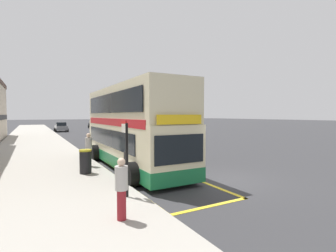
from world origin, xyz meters
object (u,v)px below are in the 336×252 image
at_px(parked_car_grey_far, 61,127).
at_px(pedestrian_waiting_near_sign, 121,186).
at_px(double_decker_bus, 131,130).
at_px(pedestrian_further_back, 89,148).
at_px(bus_stop_sign, 126,152).
at_px(parked_car_black_behind, 94,124).
at_px(litter_bin, 86,161).
at_px(parked_car_maroon_kerbside, 123,129).

relative_size(parked_car_grey_far, pedestrian_waiting_near_sign, 2.58).
distance_m(double_decker_bus, parked_car_grey_far, 33.51).
bearing_deg(pedestrian_further_back, double_decker_bus, -15.06).
xyz_separation_m(bus_stop_sign, pedestrian_further_back, (-0.10, 5.67, -0.55)).
relative_size(parked_car_grey_far, parked_car_black_behind, 1.00).
bearing_deg(litter_bin, double_decker_bus, 20.74).
bearing_deg(parked_car_black_behind, parked_car_grey_far, -129.76).
distance_m(bus_stop_sign, pedestrian_waiting_near_sign, 2.00).
relative_size(bus_stop_sign, parked_car_grey_far, 0.61).
xyz_separation_m(parked_car_grey_far, parked_car_black_behind, (7.56, 8.73, 0.00)).
height_order(bus_stop_sign, pedestrian_waiting_near_sign, bus_stop_sign).
relative_size(bus_stop_sign, litter_bin, 2.27).
bearing_deg(parked_car_maroon_kerbside, bus_stop_sign, 69.14).
relative_size(double_decker_bus, pedestrian_waiting_near_sign, 6.31).
xyz_separation_m(double_decker_bus, pedestrian_further_back, (-2.19, 0.59, -0.95)).
height_order(parked_car_maroon_kerbside, pedestrian_waiting_near_sign, pedestrian_waiting_near_sign).
bearing_deg(pedestrian_further_back, parked_car_grey_far, 86.72).
relative_size(parked_car_maroon_kerbside, parked_car_grey_far, 1.00).
bearing_deg(parked_car_grey_far, parked_car_black_behind, 51.63).
bearing_deg(pedestrian_further_back, pedestrian_waiting_near_sign, -95.00).
height_order(double_decker_bus, bus_stop_sign, double_decker_bus).
relative_size(pedestrian_waiting_near_sign, pedestrian_further_back, 0.92).
xyz_separation_m(double_decker_bus, parked_car_black_behind, (7.26, 42.21, -1.26)).
bearing_deg(parked_car_grey_far, pedestrian_waiting_near_sign, -91.06).
bearing_deg(parked_car_black_behind, double_decker_bus, -98.61).
distance_m(bus_stop_sign, parked_car_black_behind, 48.22).
distance_m(double_decker_bus, parked_car_black_behind, 42.85).
bearing_deg(parked_car_maroon_kerbside, parked_car_black_behind, -93.10).
xyz_separation_m(double_decker_bus, pedestrian_waiting_near_sign, (-2.84, -6.83, -1.04)).
bearing_deg(parked_car_maroon_kerbside, double_decker_bus, 70.07).
xyz_separation_m(parked_car_black_behind, pedestrian_waiting_near_sign, (-10.10, -49.04, 0.22)).
height_order(parked_car_grey_far, pedestrian_further_back, pedestrian_further_back).
height_order(double_decker_bus, pedestrian_further_back, double_decker_bus).
relative_size(parked_car_grey_far, litter_bin, 3.74).
bearing_deg(double_decker_bus, pedestrian_further_back, 164.94).
bearing_deg(parked_car_grey_far, bus_stop_sign, -90.11).
height_order(parked_car_grey_far, parked_car_black_behind, same).
relative_size(parked_car_maroon_kerbside, parked_car_black_behind, 1.00).
xyz_separation_m(double_decker_bus, parked_car_maroon_kerbside, (7.05, 22.46, -1.26)).
bearing_deg(pedestrian_waiting_near_sign, parked_car_black_behind, 78.36).
distance_m(double_decker_bus, litter_bin, 3.15).
bearing_deg(bus_stop_sign, parked_car_grey_far, 87.34).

